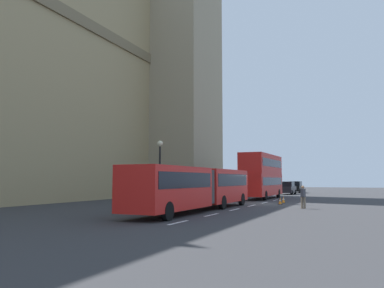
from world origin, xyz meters
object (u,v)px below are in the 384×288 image
double_decker_bus (262,174)px  sedan_lead (288,188)px  pedestrian_near_cones (303,196)px  sedan_trailing (296,187)px  articulated_bus (197,185)px  traffic_cone_middle (283,200)px  traffic_cone_west (280,201)px  street_lamp (160,168)px

double_decker_bus → sedan_lead: size_ratio=2.36×
pedestrian_near_cones → sedan_trailing: bearing=9.8°
articulated_bus → sedan_trailing: size_ratio=3.69×
double_decker_bus → sedan_lead: (14.24, -0.28, -1.80)m
double_decker_bus → articulated_bus: bearing=-180.0°
articulated_bus → traffic_cone_middle: bearing=-17.3°
traffic_cone_west → double_decker_bus: bearing=22.7°
sedan_lead → articulated_bus: bearing=179.5°
double_decker_bus → traffic_cone_west: double_decker_bus is taller
double_decker_bus → pedestrian_near_cones: size_ratio=6.15×
sedan_lead → traffic_cone_middle: (-20.98, -3.35, -0.63)m
street_lamp → traffic_cone_middle: bearing=-42.7°
traffic_cone_middle → street_lamp: (-8.82, 8.14, 2.77)m
sedan_trailing → articulated_bus: bearing=179.6°
sedan_lead → traffic_cone_west: size_ratio=7.59×
articulated_bus → street_lamp: street_lamp is taller
sedan_lead → street_lamp: (-29.80, 4.78, 2.14)m
traffic_cone_west → street_lamp: 10.87m
sedan_trailing → sedan_lead: bearing=179.9°
pedestrian_near_cones → traffic_cone_west: bearing=30.5°
traffic_cone_middle → double_decker_bus: bearing=28.3°
articulated_bus → double_decker_bus: (18.42, 0.00, 0.96)m
traffic_cone_west → street_lamp: street_lamp is taller
double_decker_bus → traffic_cone_middle: double_decker_bus is taller
sedan_trailing → street_lamp: street_lamp is taller
double_decker_bus → traffic_cone_west: 10.16m
articulated_bus → traffic_cone_west: (9.31, -3.80, -1.46)m
articulated_bus → sedan_trailing: 39.97m
sedan_lead → double_decker_bus: bearing=178.9°
double_decker_bus → traffic_cone_middle: 8.03m
sedan_lead → sedan_trailing: bearing=-0.1°
double_decker_bus → sedan_lead: double_decker_bus is taller
double_decker_bus → traffic_cone_middle: size_ratio=17.91×
pedestrian_near_cones → traffic_cone_middle: bearing=22.1°
traffic_cone_west → street_lamp: size_ratio=0.11×
traffic_cone_middle → street_lamp: street_lamp is taller
sedan_lead → pedestrian_near_cones: bearing=-167.6°
traffic_cone_west → street_lamp: bearing=127.8°
articulated_bus → sedan_trailing: (39.96, -0.29, -0.83)m
articulated_bus → sedan_lead: (32.66, -0.27, -0.83)m
traffic_cone_west → traffic_cone_middle: bearing=4.1°
traffic_cone_west → pedestrian_near_cones: bearing=-149.5°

